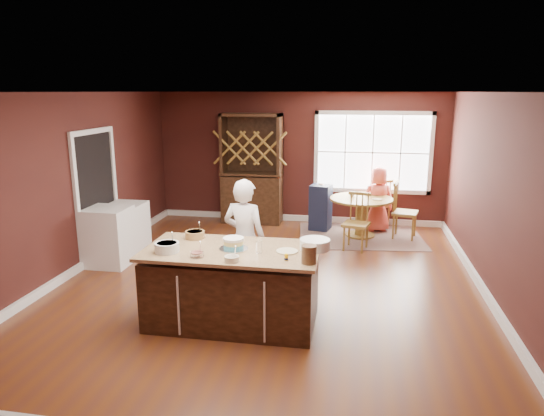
{
  "coord_description": "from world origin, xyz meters",
  "views": [
    {
      "loc": [
        1.18,
        -6.53,
        2.71
      ],
      "look_at": [
        -0.01,
        0.24,
        1.05
      ],
      "focal_mm": 32.0,
      "sensor_mm": 36.0,
      "label": 1
    }
  ],
  "objects_px": {
    "washer": "(109,237)",
    "seated_woman": "(378,199)",
    "layer_cake": "(234,243)",
    "hutch": "(252,169)",
    "baker": "(245,240)",
    "chair_north": "(378,202)",
    "toddler": "(323,190)",
    "dining_table": "(361,209)",
    "dryer": "(128,228)",
    "chair_east": "(405,210)",
    "chair_south": "(356,222)",
    "high_chair": "(321,207)",
    "kitchen_island": "(232,287)"
  },
  "relations": [
    {
      "from": "washer",
      "to": "seated_woman",
      "type": "bearing_deg",
      "value": 32.17
    },
    {
      "from": "layer_cake",
      "to": "hutch",
      "type": "distance_m",
      "value": 4.6
    },
    {
      "from": "baker",
      "to": "chair_north",
      "type": "bearing_deg",
      "value": -103.31
    },
    {
      "from": "toddler",
      "to": "dining_table",
      "type": "bearing_deg",
      "value": -25.02
    },
    {
      "from": "baker",
      "to": "seated_woman",
      "type": "xyz_separation_m",
      "value": [
        1.85,
        3.55,
        -0.17
      ]
    },
    {
      "from": "hutch",
      "to": "dryer",
      "type": "xyz_separation_m",
      "value": [
        -1.69,
        -2.3,
        -0.71
      ]
    },
    {
      "from": "chair_east",
      "to": "seated_woman",
      "type": "distance_m",
      "value": 0.64
    },
    {
      "from": "chair_south",
      "to": "high_chair",
      "type": "height_order",
      "value": "chair_south"
    },
    {
      "from": "dryer",
      "to": "toddler",
      "type": "bearing_deg",
      "value": 31.71
    },
    {
      "from": "toddler",
      "to": "washer",
      "type": "distance_m",
      "value": 4.14
    },
    {
      "from": "toddler",
      "to": "washer",
      "type": "height_order",
      "value": "toddler"
    },
    {
      "from": "dryer",
      "to": "chair_north",
      "type": "bearing_deg",
      "value": 29.44
    },
    {
      "from": "chair_south",
      "to": "washer",
      "type": "relative_size",
      "value": 1.09
    },
    {
      "from": "chair_east",
      "to": "dryer",
      "type": "xyz_separation_m",
      "value": [
        -4.76,
        -1.64,
        -0.12
      ]
    },
    {
      "from": "dining_table",
      "to": "chair_north",
      "type": "height_order",
      "value": "chair_north"
    },
    {
      "from": "high_chair",
      "to": "chair_east",
      "type": "bearing_deg",
      "value": 0.72
    },
    {
      "from": "chair_east",
      "to": "high_chair",
      "type": "relative_size",
      "value": 1.15
    },
    {
      "from": "layer_cake",
      "to": "toddler",
      "type": "xyz_separation_m",
      "value": [
        0.74,
        4.21,
        -0.18
      ]
    },
    {
      "from": "hutch",
      "to": "toddler",
      "type": "bearing_deg",
      "value": -12.14
    },
    {
      "from": "dining_table",
      "to": "baker",
      "type": "distance_m",
      "value": 3.5
    },
    {
      "from": "kitchen_island",
      "to": "washer",
      "type": "relative_size",
      "value": 2.19
    },
    {
      "from": "baker",
      "to": "seated_woman",
      "type": "relative_size",
      "value": 1.26
    },
    {
      "from": "kitchen_island",
      "to": "hutch",
      "type": "relative_size",
      "value": 0.9
    },
    {
      "from": "chair_east",
      "to": "toddler",
      "type": "xyz_separation_m",
      "value": [
        -1.57,
        0.33,
        0.26
      ]
    },
    {
      "from": "toddler",
      "to": "hutch",
      "type": "bearing_deg",
      "value": 167.86
    },
    {
      "from": "seated_woman",
      "to": "chair_north",
      "type": "bearing_deg",
      "value": -107.57
    },
    {
      "from": "baker",
      "to": "high_chair",
      "type": "height_order",
      "value": "baker"
    },
    {
      "from": "baker",
      "to": "dryer",
      "type": "xyz_separation_m",
      "value": [
        -2.42,
        1.51,
        -0.38
      ]
    },
    {
      "from": "dining_table",
      "to": "chair_north",
      "type": "relative_size",
      "value": 1.19
    },
    {
      "from": "hutch",
      "to": "layer_cake",
      "type": "bearing_deg",
      "value": -80.43
    },
    {
      "from": "washer",
      "to": "dryer",
      "type": "height_order",
      "value": "washer"
    },
    {
      "from": "kitchen_island",
      "to": "chair_east",
      "type": "height_order",
      "value": "chair_east"
    },
    {
      "from": "dining_table",
      "to": "layer_cake",
      "type": "distance_m",
      "value": 4.16
    },
    {
      "from": "kitchen_island",
      "to": "baker",
      "type": "height_order",
      "value": "baker"
    },
    {
      "from": "dining_table",
      "to": "high_chair",
      "type": "relative_size",
      "value": 1.24
    },
    {
      "from": "baker",
      "to": "layer_cake",
      "type": "bearing_deg",
      "value": 105.21
    },
    {
      "from": "chair_east",
      "to": "chair_south",
      "type": "distance_m",
      "value": 1.24
    },
    {
      "from": "seated_woman",
      "to": "dryer",
      "type": "distance_m",
      "value": 4.74
    },
    {
      "from": "dining_table",
      "to": "hutch",
      "type": "distance_m",
      "value": 2.43
    },
    {
      "from": "baker",
      "to": "hutch",
      "type": "bearing_deg",
      "value": -66.95
    },
    {
      "from": "kitchen_island",
      "to": "layer_cake",
      "type": "distance_m",
      "value": 0.55
    },
    {
      "from": "chair_south",
      "to": "toddler",
      "type": "relative_size",
      "value": 3.88
    },
    {
      "from": "baker",
      "to": "toddler",
      "type": "distance_m",
      "value": 3.57
    },
    {
      "from": "kitchen_island",
      "to": "hutch",
      "type": "distance_m",
      "value": 4.65
    },
    {
      "from": "hutch",
      "to": "washer",
      "type": "bearing_deg",
      "value": -119.87
    },
    {
      "from": "dining_table",
      "to": "chair_south",
      "type": "bearing_deg",
      "value": -95.93
    },
    {
      "from": "baker",
      "to": "washer",
      "type": "bearing_deg",
      "value": -7.54
    },
    {
      "from": "dining_table",
      "to": "chair_north",
      "type": "bearing_deg",
      "value": 66.39
    },
    {
      "from": "dining_table",
      "to": "dryer",
      "type": "height_order",
      "value": "dryer"
    },
    {
      "from": "layer_cake",
      "to": "dryer",
      "type": "distance_m",
      "value": 3.36
    }
  ]
}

